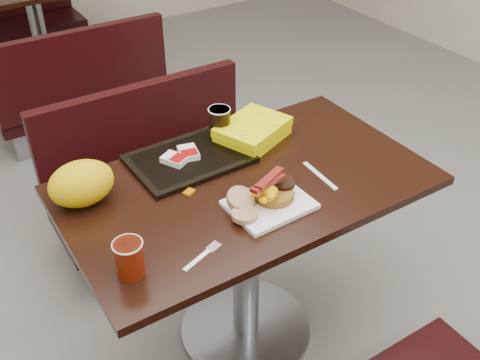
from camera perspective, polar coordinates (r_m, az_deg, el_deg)
floor at (r=2.37m, az=0.58°, el=-15.02°), size 6.00×7.00×0.01m
table_near at (r=2.10m, az=0.64°, el=-8.50°), size 1.20×0.70×0.75m
bench_near_n at (r=2.59m, az=-7.82°, el=0.48°), size 1.00×0.46×0.72m
table_far at (r=4.21m, az=-19.55°, el=13.29°), size 1.20×0.70×0.75m
bench_far_s at (r=3.58m, az=-16.37°, el=9.82°), size 1.00×0.46×0.72m
bench_far_n at (r=4.86m, az=-21.87°, el=15.49°), size 1.00×0.46×0.72m
platter at (r=1.75m, az=3.00°, el=-2.49°), size 0.26×0.20×0.01m
pancake_stack at (r=1.76m, az=3.45°, el=-1.32°), size 0.15×0.15×0.03m
sausage_patty at (r=1.77m, az=4.39°, el=-0.28°), size 0.09×0.09×0.01m
scrambled_eggs at (r=1.71m, az=2.75°, el=-1.13°), size 0.10×0.09×0.05m
bacon_strips at (r=1.69m, az=2.87°, el=-0.21°), size 0.16×0.11×0.01m
muffin_bottom at (r=1.68m, az=0.47°, el=-3.52°), size 0.10×0.10×0.02m
muffin_top at (r=1.72m, az=0.06°, el=-1.92°), size 0.10×0.10×0.05m
coffee_cup_near at (r=1.52m, az=-11.12°, el=-7.83°), size 0.09×0.09×0.11m
fork at (r=1.57m, az=-4.37°, el=-8.09°), size 0.14×0.07×0.00m
knife at (r=1.90m, az=8.09°, el=0.44°), size 0.02×0.18×0.00m
condiment_syrup at (r=1.81m, az=-5.16°, el=-1.24°), size 0.04×0.04×0.01m
condiment_ketchup at (r=1.94m, az=-1.11°, el=1.81°), size 0.04×0.03×0.01m
tray at (r=1.96m, az=-5.13°, el=2.15°), size 0.41×0.29×0.02m
hashbrown_sleeve_left at (r=1.92m, az=-6.64°, el=2.10°), size 0.09×0.10×0.02m
hashbrown_sleeve_right at (r=1.95m, az=-5.24°, el=2.77°), size 0.08×0.09×0.02m
coffee_cup_far at (r=2.05m, az=-2.08°, el=5.90°), size 0.09×0.09×0.10m
clamshell at (r=2.06m, az=1.29°, el=4.96°), size 0.30×0.27×0.07m
paper_bag at (r=1.79m, az=-15.75°, el=-0.34°), size 0.21×0.16×0.14m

